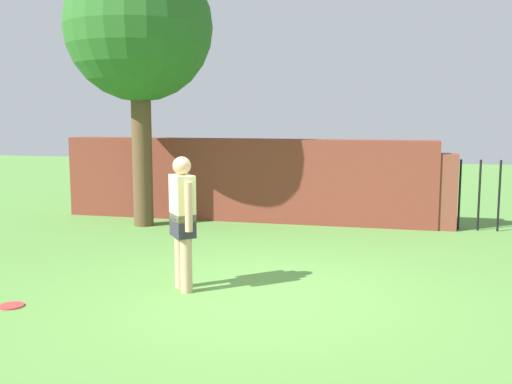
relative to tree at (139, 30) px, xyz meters
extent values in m
plane|color=#568C3D|center=(3.23, -3.76, -3.66)|extent=(40.00, 40.00, 0.00)
cube|color=brown|center=(1.73, 0.99, -2.84)|extent=(7.45, 0.50, 1.63)
cylinder|color=brown|center=(0.00, 0.00, -2.18)|extent=(0.37, 0.37, 2.96)
sphere|color=#286023|center=(0.00, 0.00, 0.04)|extent=(2.71, 2.71, 2.71)
cylinder|color=tan|center=(2.30, -3.83, -3.23)|extent=(0.14, 0.14, 0.85)
cylinder|color=tan|center=(2.16, -3.66, -3.23)|extent=(0.14, 0.14, 0.85)
cube|color=#2D2D38|center=(2.23, -3.75, -2.86)|extent=(0.40, 0.42, 0.28)
cube|color=beige|center=(2.23, -3.75, -2.53)|extent=(0.40, 0.42, 0.55)
sphere|color=tan|center=(2.23, -3.75, -2.15)|extent=(0.22, 0.22, 0.22)
cylinder|color=tan|center=(2.37, -3.92, -2.61)|extent=(0.09, 0.09, 0.58)
cylinder|color=tan|center=(2.09, -3.57, -2.61)|extent=(0.09, 0.09, 0.58)
cube|color=brown|center=(5.55, 0.99, -2.96)|extent=(0.44, 0.44, 1.40)
cylinder|color=black|center=(5.82, 0.99, -3.01)|extent=(0.04, 0.04, 1.30)
cylinder|color=black|center=(6.16, 0.99, -3.01)|extent=(0.04, 0.04, 1.30)
cylinder|color=black|center=(6.50, 0.99, -3.01)|extent=(0.04, 0.04, 1.30)
cylinder|color=red|center=(0.60, -4.80, -3.65)|extent=(0.27, 0.27, 0.02)
camera|label=1|loc=(4.72, -10.23, -1.55)|focal=41.14mm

